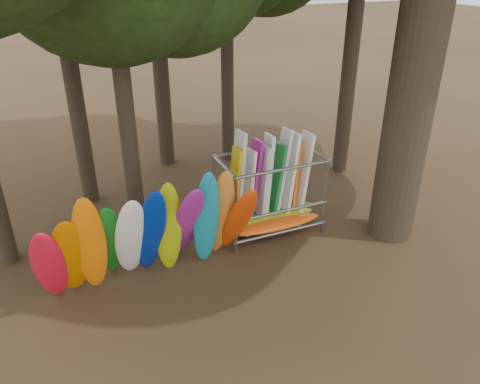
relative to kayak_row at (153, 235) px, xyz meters
name	(u,v)px	position (x,y,z in m)	size (l,w,h in m)	color
ground	(248,270)	(2.17, -0.45, -1.33)	(120.00, 120.00, 0.00)	#47331E
lake	(58,15)	(2.17, 59.55, -1.33)	(160.00, 160.00, 0.00)	gray
kayak_row	(153,235)	(0.00, 0.00, 0.00)	(5.19, 2.12, 3.07)	red
storage_rack	(269,196)	(3.53, 1.15, -0.28)	(3.01, 1.55, 2.92)	gray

